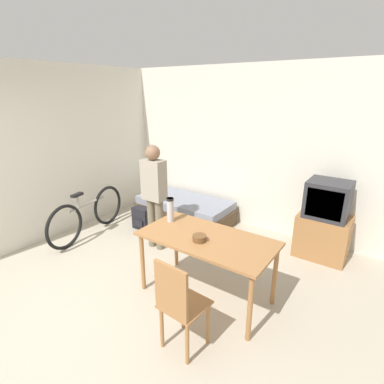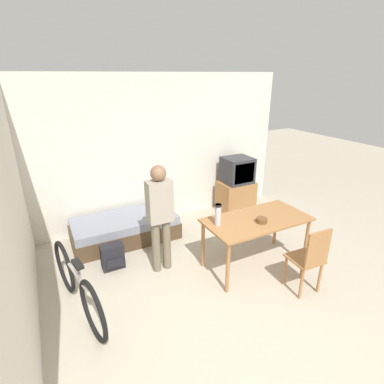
% 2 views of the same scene
% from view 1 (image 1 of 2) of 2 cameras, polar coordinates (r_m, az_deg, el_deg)
% --- Properties ---
extents(ground_plane, '(20.00, 20.00, 0.00)m').
position_cam_1_polar(ground_plane, '(3.50, -21.05, -23.67)').
color(ground_plane, '#B2A893').
extents(wall_back, '(5.30, 0.06, 2.70)m').
position_cam_1_polar(wall_back, '(5.26, 8.61, 8.31)').
color(wall_back, silver).
rests_on(wall_back, ground_plane).
extents(wall_left, '(0.06, 4.32, 2.70)m').
position_cam_1_polar(wall_left, '(5.45, -21.48, 7.58)').
color(wall_left, silver).
rests_on(wall_left, ground_plane).
extents(daybed, '(1.75, 0.84, 0.42)m').
position_cam_1_polar(daybed, '(5.52, -1.40, -3.37)').
color(daybed, '#4C3823').
rests_on(daybed, ground_plane).
extents(tv, '(0.69, 0.51, 1.13)m').
position_cam_1_polar(tv, '(4.62, 23.92, -5.28)').
color(tv, '#9E6B3D').
rests_on(tv, ground_plane).
extents(dining_table, '(1.50, 0.76, 0.76)m').
position_cam_1_polar(dining_table, '(3.36, 2.81, -9.85)').
color(dining_table, '#9E6B3D').
rests_on(dining_table, ground_plane).
extents(wooden_chair, '(0.41, 0.41, 0.95)m').
position_cam_1_polar(wooden_chair, '(2.80, -2.61, -20.36)').
color(wooden_chair, '#9E6B3D').
rests_on(wooden_chair, ground_plane).
extents(bicycle, '(0.36, 1.66, 0.78)m').
position_cam_1_polar(bicycle, '(5.21, -19.21, -4.09)').
color(bicycle, black).
rests_on(bicycle, ground_plane).
extents(person_standing, '(0.34, 0.21, 1.58)m').
position_cam_1_polar(person_standing, '(4.36, -7.22, 0.23)').
color(person_standing, '#6B604C').
rests_on(person_standing, ground_plane).
extents(thermos_flask, '(0.09, 0.09, 0.30)m').
position_cam_1_polar(thermos_flask, '(3.64, -4.15, -3.21)').
color(thermos_flask, '#B7B7BC').
rests_on(thermos_flask, dining_table).
extents(mate_bowl, '(0.15, 0.15, 0.07)m').
position_cam_1_polar(mate_bowl, '(3.23, 1.43, -8.78)').
color(mate_bowl, brown).
rests_on(mate_bowl, dining_table).
extents(backpack, '(0.32, 0.21, 0.38)m').
position_cam_1_polar(backpack, '(5.27, -9.55, -4.99)').
color(backpack, black).
rests_on(backpack, ground_plane).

